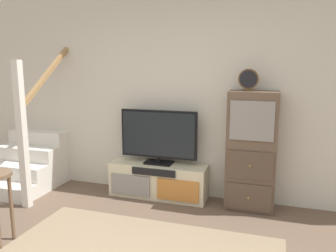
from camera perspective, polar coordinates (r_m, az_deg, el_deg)
back_wall at (r=4.46m, az=3.06°, el=5.28°), size 6.40×0.12×2.70m
media_console at (r=4.53m, az=-1.66°, el=-9.19°), size 1.29×0.38×0.45m
television at (r=4.39m, az=-1.60°, el=-1.64°), size 1.03×0.22×0.71m
side_cabinet at (r=4.17m, az=13.93°, el=-4.18°), size 0.58×0.38×1.44m
desk_clock at (r=4.04m, az=13.46°, el=7.58°), size 0.23×0.08×0.26m
staircase at (r=5.43m, az=-21.36°, el=-5.02°), size 1.00×1.36×2.20m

